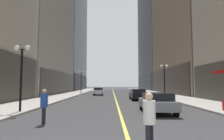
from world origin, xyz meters
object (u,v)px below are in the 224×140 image
car_grey (157,102)px  street_lamp_left_far (81,77)px  pedestrian_in_white_shirt (149,118)px  pedestrian_in_blue_hoodie (44,104)px  street_lamp_right_mid (164,74)px  street_lamp_left_near (22,63)px  car_black (138,94)px  car_white (98,91)px

car_grey → street_lamp_left_far: 26.05m
car_grey → pedestrian_in_white_shirt: size_ratio=2.45×
pedestrian_in_blue_hoodie → street_lamp_left_far: street_lamp_left_far is taller
car_grey → street_lamp_right_mid: size_ratio=0.91×
pedestrian_in_white_shirt → street_lamp_left_near: size_ratio=0.37×
car_grey → street_lamp_left_far: bearing=109.9°
street_lamp_right_mid → street_lamp_left_far: bearing=136.3°
pedestrian_in_white_shirt → street_lamp_right_mid: (5.94, 19.39, 2.29)m
street_lamp_left_near → street_lamp_right_mid: size_ratio=1.00×
car_black → street_lamp_left_near: 14.29m
street_lamp_left_near → car_grey: bearing=1.4°
car_white → pedestrian_in_white_shirt: 28.38m
street_lamp_left_far → car_white: bearing=-43.6°
car_black → street_lamp_left_far: bearing=123.2°
car_black → street_lamp_left_far: street_lamp_left_far is taller
street_lamp_left_far → pedestrian_in_blue_hoodie: bearing=-84.6°
car_white → pedestrian_in_white_shirt: size_ratio=2.68×
pedestrian_in_blue_hoodie → street_lamp_left_near: 4.75m
pedestrian_in_blue_hoodie → street_lamp_left_far: 28.03m
car_grey → car_black: size_ratio=0.93×
car_white → car_grey: bearing=-76.0°
pedestrian_in_blue_hoodie → street_lamp_left_far: bearing=95.4°
car_black → car_grey: bearing=-91.3°
pedestrian_in_blue_hoodie → street_lamp_left_near: size_ratio=0.37×
pedestrian_in_blue_hoodie → car_grey: bearing=29.1°
pedestrian_in_blue_hoodie → street_lamp_left_far: (-2.65, 27.81, 2.30)m
car_white → pedestrian_in_blue_hoodie: 24.40m
car_grey → pedestrian_in_blue_hoodie: size_ratio=2.45×
car_grey → car_white: (-5.22, 20.95, 0.00)m
pedestrian_in_blue_hoodie → street_lamp_left_near: bearing=129.6°
pedestrian_in_white_shirt → street_lamp_left_far: 32.44m
street_lamp_left_near → pedestrian_in_blue_hoodie: bearing=-50.4°
car_white → street_lamp_right_mid: 12.98m
street_lamp_left_far → car_grey: bearing=-70.1°
street_lamp_right_mid → pedestrian_in_blue_hoodie: bearing=-123.1°
car_grey → pedestrian_in_white_shirt: (-1.96, -7.24, 0.24)m
street_lamp_left_near → street_lamp_right_mid: 17.80m
pedestrian_in_blue_hoodie → street_lamp_left_near: (-2.65, 3.21, 2.30)m
car_white → street_lamp_left_far: bearing=136.4°
car_grey → street_lamp_left_near: bearing=-178.6°
street_lamp_left_far → street_lamp_left_near: bearing=-90.0°
pedestrian_in_white_shirt → street_lamp_left_near: 10.08m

